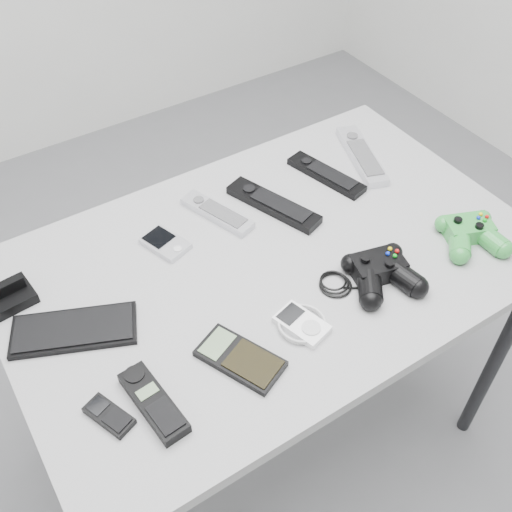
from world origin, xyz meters
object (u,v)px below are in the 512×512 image
cordless_handset (153,402)px  mp3_player (302,324)px  remote_silver_b (362,155)px  remote_black_b (326,174)px  controller_green (471,232)px  pda_keyboard (74,329)px  pda (165,243)px  calculator (240,358)px  remote_silver_a (217,213)px  desk (271,279)px  mobile_phone (109,415)px  controller_black (381,271)px  remote_black_a (273,204)px

cordless_handset → mp3_player: bearing=-4.7°
remote_silver_b → mp3_player: size_ratio=2.38×
remote_black_b → mp3_player: remote_black_b is taller
controller_green → mp3_player: bearing=-158.4°
pda_keyboard → remote_silver_b: 0.82m
pda → calculator: (-0.02, -0.34, -0.00)m
calculator → mp3_player: mp3_player is taller
remote_silver_a → mp3_player: size_ratio=1.85×
calculator → desk: bearing=20.0°
remote_silver_b → mobile_phone: bearing=-138.8°
mobile_phone → controller_black: bearing=-22.2°
desk → mobile_phone: mobile_phone is taller
mp3_player → mobile_phone: bearing=161.8°
pda → remote_black_a: bearing=-23.1°
desk → calculator: 0.28m
remote_black_a → calculator: remote_black_a is taller
pda → remote_silver_a: bearing=-8.9°
remote_black_a → controller_black: controller_black is taller
controller_black → controller_green: 0.24m
remote_silver_b → calculator: 0.68m
remote_black_b → cordless_handset: size_ratio=1.31×
pda → remote_silver_b: remote_silver_b is taller
remote_silver_b → remote_silver_a: bearing=-162.2°
desk → cordless_handset: 0.42m
remote_black_b → controller_green: size_ratio=1.40×
pda → mp3_player: mp3_player is taller
remote_black_a → cordless_handset: cordless_handset is taller
cordless_handset → pda: bearing=55.3°
remote_silver_a → calculator: 0.40m
remote_silver_a → mobile_phone: size_ratio=2.07×
pda_keyboard → calculator: calculator is taller
pda_keyboard → remote_silver_b: bearing=32.4°
desk → calculator: size_ratio=7.10×
cordless_handset → controller_black: (0.52, 0.01, 0.01)m
remote_silver_a → controller_black: size_ratio=0.73×
remote_silver_b → mobile_phone: 0.89m
mp3_player → remote_silver_a: bearing=71.0°
desk → calculator: bearing=-136.2°
pda_keyboard → remote_black_b: remote_black_b is taller
mp3_player → calculator: bearing=165.8°
calculator → controller_green: 0.59m
cordless_handset → controller_green: bearing=-5.3°
remote_black_b → calculator: 0.57m
pda → controller_green: 0.67m
remote_black_b → calculator: (-0.46, -0.34, -0.00)m
desk → remote_black_a: size_ratio=4.72×
remote_silver_b → controller_green: (0.01, -0.36, 0.01)m
remote_silver_b → controller_green: bearing=-69.4°
pda_keyboard → remote_silver_b: size_ratio=0.98×
remote_black_b → remote_silver_b: 0.12m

